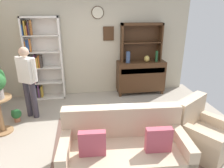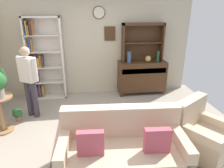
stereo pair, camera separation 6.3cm
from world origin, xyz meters
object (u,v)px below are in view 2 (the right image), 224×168
at_px(plant_stand, 0,110).
at_px(vase_tall, 129,57).
at_px(sideboard, 142,76).
at_px(vase_round, 148,59).
at_px(bottle_wine, 158,56).
at_px(coffee_table, 116,121).
at_px(bookshelf, 43,60).
at_px(person_reading, 29,77).
at_px(potted_plant_small, 17,114).
at_px(sideboard_hutch, 143,37).
at_px(couch_floral, 122,151).
at_px(book_stack, 117,117).
at_px(armchair_floral, 201,135).

bearing_deg(plant_stand, vase_tall, 26.39).
distance_m(sideboard, vase_tall, 0.69).
xyz_separation_m(vase_round, bottle_wine, (0.26, -0.02, 0.06)).
xyz_separation_m(sideboard, vase_tall, (-0.39, -0.08, 0.56)).
distance_m(bottle_wine, coffee_table, 2.48).
height_order(bookshelf, vase_tall, bookshelf).
bearing_deg(plant_stand, person_reading, 50.10).
height_order(bookshelf, sideboard, bookshelf).
height_order(vase_round, potted_plant_small, vase_round).
bearing_deg(sideboard_hutch, sideboard, -90.00).
height_order(sideboard_hutch, coffee_table, sideboard_hutch).
height_order(sideboard, bottle_wine, bottle_wine).
relative_size(plant_stand, potted_plant_small, 2.60).
distance_m(sideboard_hutch, person_reading, 3.00).
bearing_deg(potted_plant_small, bookshelf, 70.47).
bearing_deg(bookshelf, couch_floral, -61.45).
distance_m(vase_tall, book_stack, 2.17).
relative_size(armchair_floral, book_stack, 4.86).
bearing_deg(vase_tall, coffee_table, -108.53).
height_order(vase_tall, bottle_wine, same).
bearing_deg(book_stack, person_reading, 146.22).
height_order(sideboard_hutch, person_reading, sideboard_hutch).
distance_m(bottle_wine, person_reading, 3.24).
bearing_deg(person_reading, sideboard, 18.67).
relative_size(sideboard, coffee_table, 1.63).
relative_size(vase_tall, person_reading, 0.19).
relative_size(vase_tall, bottle_wine, 1.00).
xyz_separation_m(bottle_wine, book_stack, (-1.42, -1.98, -0.60)).
bearing_deg(person_reading, armchair_floral, -27.78).
bearing_deg(bottle_wine, potted_plant_small, -163.45).
height_order(sideboard_hutch, armchair_floral, sideboard_hutch).
relative_size(person_reading, book_stack, 7.12).
bearing_deg(potted_plant_small, vase_round, 18.20).
bearing_deg(vase_round, sideboard, 152.83).
xyz_separation_m(potted_plant_small, coffee_table, (2.00, -0.89, 0.19)).
bearing_deg(couch_floral, sideboard_hutch, 69.68).
height_order(armchair_floral, book_stack, armchair_floral).
relative_size(couch_floral, potted_plant_small, 6.58).
bearing_deg(sideboard_hutch, vase_round, -53.52).
xyz_separation_m(sideboard, potted_plant_small, (-3.03, -1.11, -0.34)).
relative_size(armchair_floral, person_reading, 0.68).
bearing_deg(plant_stand, sideboard, 24.73).
xyz_separation_m(bookshelf, person_reading, (-0.13, -1.01, -0.12)).
distance_m(bookshelf, couch_floral, 3.32).
bearing_deg(vase_round, sideboard_hutch, 126.48).
relative_size(sideboard, person_reading, 0.83).
relative_size(plant_stand, book_stack, 3.35).
distance_m(bottle_wine, armchair_floral, 2.57).
height_order(sideboard, plant_stand, sideboard).
height_order(sideboard, person_reading, person_reading).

